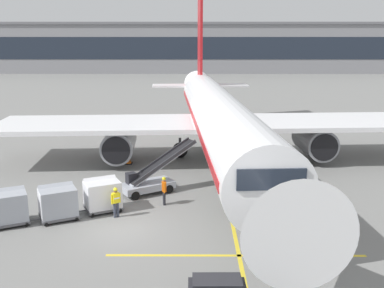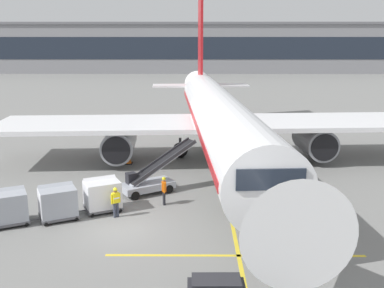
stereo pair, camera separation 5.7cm
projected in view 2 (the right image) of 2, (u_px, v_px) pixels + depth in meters
ground_plane at (119, 230)px, 23.08m from camera, size 600.00×600.00×0.00m
parked_airplane at (218, 117)px, 35.76m from camera, size 35.63×45.97×15.11m
belt_loader at (150, 179)px, 28.64m from camera, size 5.08×3.81×3.24m
baggage_cart_lead at (102, 194)px, 25.58m from camera, size 2.79×2.32×1.91m
baggage_cart_second at (58, 202)px, 24.38m from camera, size 2.79×2.32×1.91m
baggage_cart_third at (8, 206)px, 23.68m from camera, size 2.79×2.32×1.91m
ground_crew_by_loader at (116, 200)px, 24.60m from camera, size 0.48×0.42×1.74m
ground_crew_by_carts at (164, 189)px, 26.48m from camera, size 0.31×0.56×1.74m
ground_crew_marshaller at (109, 196)px, 25.29m from camera, size 0.54×0.36×1.74m
safety_cone_engine_keepout at (128, 159)px, 35.43m from camera, size 0.68×0.68×0.77m
apron_guidance_line_lead_in at (220, 162)px, 35.79m from camera, size 0.20×110.00×0.01m
apron_guidance_line_stop_bar at (235, 256)px, 20.40m from camera, size 12.00×0.20×0.01m
terminal_building at (154, 48)px, 133.18m from camera, size 145.26×16.36×14.46m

